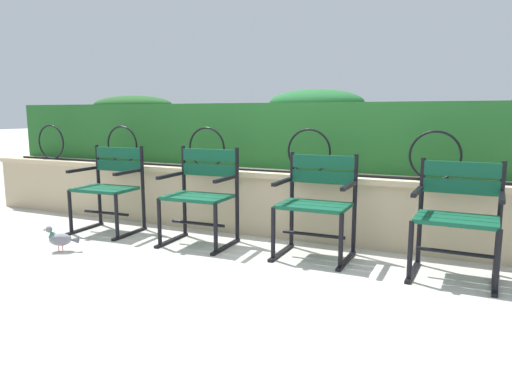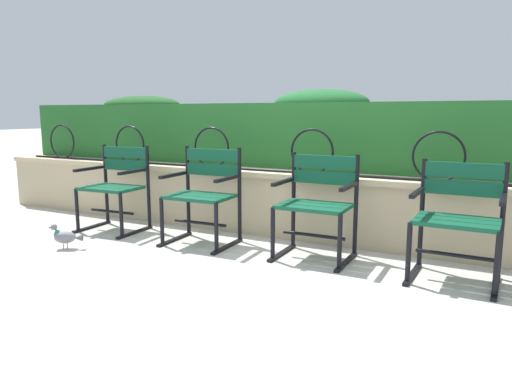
{
  "view_description": "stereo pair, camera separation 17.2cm",
  "coord_description": "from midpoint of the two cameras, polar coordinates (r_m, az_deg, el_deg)",
  "views": [
    {
      "loc": [
        1.63,
        -3.36,
        1.19
      ],
      "look_at": [
        0.0,
        0.1,
        0.55
      ],
      "focal_mm": 33.54,
      "sensor_mm": 36.0,
      "label": 1
    },
    {
      "loc": [
        1.78,
        -3.28,
        1.19
      ],
      "look_at": [
        0.0,
        0.1,
        0.55
      ],
      "focal_mm": 33.54,
      "sensor_mm": 36.0,
      "label": 2
    }
  ],
  "objects": [
    {
      "name": "pigeon_near_chairs",
      "position": [
        4.51,
        -20.79,
        -4.99
      ],
      "size": [
        0.27,
        0.18,
        0.22
      ],
      "color": "gray",
      "rests_on": "ground"
    },
    {
      "name": "park_chair_rightmost",
      "position": [
        3.7,
        24.21,
        -2.71
      ],
      "size": [
        0.6,
        0.53,
        0.85
      ],
      "color": "#0F4C33",
      "rests_on": "ground"
    },
    {
      "name": "hedge_row",
      "position": [
        4.96,
        7.24,
        7.09
      ],
      "size": [
        7.52,
        0.49,
        0.79
      ],
      "color": "#236028",
      "rests_on": "stone_wall"
    },
    {
      "name": "park_chair_centre_left",
      "position": [
        4.38,
        -5.1,
        -0.05
      ],
      "size": [
        0.62,
        0.54,
        0.88
      ],
      "color": "#0F4C33",
      "rests_on": "ground"
    },
    {
      "name": "park_chair_leftmost",
      "position": [
        5.04,
        -15.42,
        0.83
      ],
      "size": [
        0.62,
        0.55,
        0.86
      ],
      "color": "#0F4C33",
      "rests_on": "ground"
    },
    {
      "name": "ground_plane",
      "position": [
        3.92,
        0.58,
        -8.18
      ],
      "size": [
        60.0,
        60.0,
        0.0
      ],
      "primitive_type": "plane",
      "color": "#BCB7AD"
    },
    {
      "name": "iron_arch_fence",
      "position": [
        4.61,
        2.05,
        4.67
      ],
      "size": [
        7.13,
        0.02,
        0.42
      ],
      "color": "black",
      "rests_on": "stone_wall"
    },
    {
      "name": "stone_wall",
      "position": [
        4.63,
        5.65,
        -1.43
      ],
      "size": [
        7.68,
        0.41,
        0.63
      ],
      "color": "tan",
      "rests_on": "ground"
    },
    {
      "name": "park_chair_centre_right",
      "position": [
        3.96,
        8.57,
        -1.21
      ],
      "size": [
        0.6,
        0.53,
        0.85
      ],
      "color": "#0F4C33",
      "rests_on": "ground"
    }
  ]
}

